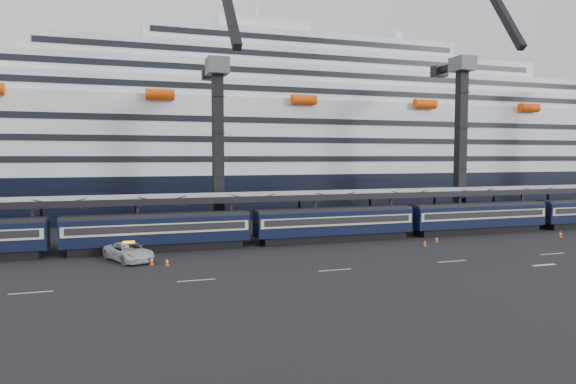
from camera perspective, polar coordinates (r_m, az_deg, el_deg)
name	(u,v)px	position (r m, az deg, el deg)	size (l,w,h in m)	color
ground	(445,253)	(55.60, 17.01, -6.46)	(260.00, 260.00, 0.00)	black
lane_markings	(547,257)	(56.85, 26.87, -6.48)	(111.00, 4.27, 0.02)	beige
train	(361,221)	(61.44, 8.10, -3.26)	(133.05, 3.00, 4.05)	black
canopy	(380,193)	(66.80, 10.20, -0.08)	(130.00, 6.25, 5.53)	gray
cruise_ship	(293,143)	(95.69, 0.54, 5.45)	(214.09, 28.84, 34.00)	black
crane_dark_near	(219,140)	(64.36, -7.73, 5.75)	(4.50, 17.75, 35.08)	#4A4E52
crane_dark_mid	(463,132)	(77.83, 18.84, 6.32)	(4.50, 18.24, 39.64)	#4A4E52
pickup_truck	(129,252)	(51.20, -17.27, -6.37)	(2.87, 6.22, 1.73)	silver
traffic_cone_b	(152,260)	(49.01, -14.93, -7.36)	(0.39, 0.39, 0.78)	#FF4D08
traffic_cone_c	(167,262)	(48.27, -13.30, -7.54)	(0.36, 0.36, 0.72)	#FF4D08
traffic_cone_d	(437,239)	(61.95, 16.20, -5.05)	(0.35, 0.35, 0.70)	#FF4D08
traffic_cone_e	(425,243)	(58.93, 14.95, -5.48)	(0.36, 0.36, 0.71)	#FF4D08
traffic_cone_f	(560,234)	(71.42, 28.02, -4.14)	(0.40, 0.40, 0.81)	#FF4D08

